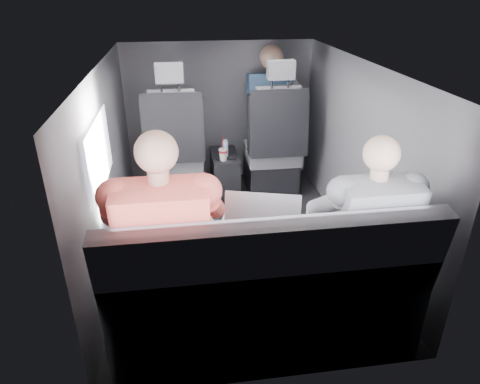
{
  "coord_description": "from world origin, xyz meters",
  "views": [
    {
      "loc": [
        -0.39,
        -2.81,
        1.83
      ],
      "look_at": [
        0.01,
        -0.05,
        0.46
      ],
      "focal_mm": 32.0,
      "sensor_mm": 36.0,
      "label": 1
    }
  ],
  "objects": [
    {
      "name": "water_bottle",
      "position": [
        0.0,
        0.83,
        0.47
      ],
      "size": [
        0.05,
        0.05,
        0.16
      ],
      "color": "#A7C2E2",
      "rests_on": "center_console"
    },
    {
      "name": "panel_left",
      "position": [
        -0.9,
        0.0,
        0.68
      ],
      "size": [
        0.02,
        2.6,
        1.35
      ],
      "primitive_type": "cube",
      "color": "#56565B",
      "rests_on": "floor"
    },
    {
      "name": "passenger_rear_right",
      "position": [
        0.52,
        -0.97,
        0.62
      ],
      "size": [
        0.49,
        0.61,
        1.2
      ],
      "color": "navy",
      "rests_on": "rear_bench"
    },
    {
      "name": "laptop_white",
      "position": [
        -0.47,
        -0.82,
        0.63
      ],
      "size": [
        0.35,
        0.34,
        0.25
      ],
      "color": "silver",
      "rests_on": "passenger_rear_left"
    },
    {
      "name": "center_console",
      "position": [
        0.0,
        0.88,
        0.2
      ],
      "size": [
        0.24,
        0.48,
        0.41
      ],
      "color": "black",
      "rests_on": "floor"
    },
    {
      "name": "side_window",
      "position": [
        -0.88,
        -0.3,
        0.9
      ],
      "size": [
        0.02,
        0.75,
        0.42
      ],
      "primitive_type": "cube",
      "color": "white",
      "rests_on": "panel_left"
    },
    {
      "name": "rear_bench",
      "position": [
        0.0,
        -1.06,
        0.31
      ],
      "size": [
        1.6,
        0.57,
        0.92
      ],
      "color": "slate",
      "rests_on": "floor"
    },
    {
      "name": "panel_right",
      "position": [
        0.9,
        0.0,
        0.68
      ],
      "size": [
        0.02,
        2.6,
        1.35
      ],
      "primitive_type": "cube",
      "color": "#56565B",
      "rests_on": "floor"
    },
    {
      "name": "laptop_silver",
      "position": [
        -0.0,
        -0.8,
        0.64
      ],
      "size": [
        0.46,
        0.45,
        0.28
      ],
      "color": "#B7B7BC",
      "rests_on": "rear_bench"
    },
    {
      "name": "passenger_rear_left",
      "position": [
        -0.5,
        -0.97,
        0.65
      ],
      "size": [
        0.54,
        0.65,
        1.28
      ],
      "color": "#38383E",
      "rests_on": "rear_bench"
    },
    {
      "name": "passenger_front_right",
      "position": [
        0.46,
        1.1,
        0.76
      ],
      "size": [
        0.43,
        0.43,
        0.9
      ],
      "color": "navy",
      "rests_on": "front_seat_right"
    },
    {
      "name": "front_seat_left",
      "position": [
        -0.45,
        0.84,
        0.4
      ],
      "size": [
        0.52,
        0.58,
        1.26
      ],
      "color": "black",
      "rests_on": "floor"
    },
    {
      "name": "floor",
      "position": [
        0.0,
        0.0,
        0.0
      ],
      "size": [
        2.6,
        2.6,
        0.0
      ],
      "primitive_type": "plane",
      "color": "black",
      "rests_on": "ground"
    },
    {
      "name": "front_seat_right",
      "position": [
        0.45,
        0.84,
        0.4
      ],
      "size": [
        0.52,
        0.58,
        1.26
      ],
      "color": "black",
      "rests_on": "floor"
    },
    {
      "name": "panel_back",
      "position": [
        0.0,
        -1.3,
        0.68
      ],
      "size": [
        1.8,
        0.02,
        1.35
      ],
      "primitive_type": "cube",
      "color": "#56565B",
      "rests_on": "floor"
    },
    {
      "name": "laptop_black",
      "position": [
        0.53,
        -0.78,
        0.63
      ],
      "size": [
        0.37,
        0.4,
        0.22
      ],
      "color": "black",
      "rests_on": "passenger_rear_right"
    },
    {
      "name": "ceiling",
      "position": [
        0.0,
        0.0,
        1.35
      ],
      "size": [
        2.6,
        2.6,
        0.0
      ],
      "primitive_type": "plane",
      "rotation": [
        3.14,
        0.0,
        0.0
      ],
      "color": "#B2B2AD",
      "rests_on": "panel_back"
    },
    {
      "name": "panel_front",
      "position": [
        0.0,
        1.3,
        0.68
      ],
      "size": [
        1.8,
        0.02,
        1.35
      ],
      "primitive_type": "cube",
      "color": "#56565B",
      "rests_on": "floor"
    },
    {
      "name": "soda_cup",
      "position": [
        -0.03,
        0.73,
        0.46
      ],
      "size": [
        0.08,
        0.08,
        0.23
      ],
      "color": "white",
      "rests_on": "center_console"
    },
    {
      "name": "seatbelt",
      "position": [
        0.45,
        0.67,
        0.8
      ],
      "size": [
        0.35,
        0.11,
        0.59
      ],
      "primitive_type": "cube",
      "rotation": [
        -0.14,
        0.49,
        0.0
      ],
      "color": "black",
      "rests_on": "front_seat_right"
    }
  ]
}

